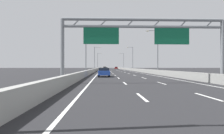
{
  "coord_description": "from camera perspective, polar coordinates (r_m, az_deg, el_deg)",
  "views": [
    {
      "loc": [
        -3.82,
        1.53,
        1.66
      ],
      "look_at": [
        -1.41,
        64.9,
        1.46
      ],
      "focal_mm": 33.06,
      "sensor_mm": 36.0,
      "label": 1
    }
  ],
  "objects": [
    {
      "name": "lane_dash_left_1",
      "position": [
        11.27,
        8.25,
        -8.24
      ],
      "size": [
        0.16,
        3.0,
        0.01
      ],
      "primitive_type": "cube",
      "color": "white",
      "rests_on": "ground_plane"
    },
    {
      "name": "lane_dash_left_11",
      "position": [
        101.0,
        -1.04,
        -0.76
      ],
      "size": [
        0.16,
        3.0,
        0.01
      ],
      "primitive_type": "cube",
      "color": "white",
      "rests_on": "ground_plane"
    },
    {
      "name": "lane_dash_left_13",
      "position": [
        118.99,
        -1.21,
        -0.62
      ],
      "size": [
        0.16,
        3.0,
        0.01
      ],
      "primitive_type": "cube",
      "color": "white",
      "rests_on": "ground_plane"
    },
    {
      "name": "lane_dash_left_12",
      "position": [
        110.0,
        -1.13,
        -0.68
      ],
      "size": [
        0.16,
        3.0,
        0.01
      ],
      "primitive_type": "cube",
      "color": "white",
      "rests_on": "ground_plane"
    },
    {
      "name": "orange_car",
      "position": [
        115.56,
        -2.04,
        -0.25
      ],
      "size": [
        1.78,
        4.7,
        1.54
      ],
      "color": "orange",
      "rests_on": "ground_plane"
    },
    {
      "name": "lane_dash_right_5",
      "position": [
        47.33,
        4.64,
        -1.82
      ],
      "size": [
        0.16,
        3.0,
        0.01
      ],
      "primitive_type": "cube",
      "color": "white",
      "rests_on": "ground_plane"
    },
    {
      "name": "lane_dash_left_15",
      "position": [
        136.99,
        -1.34,
        -0.51
      ],
      "size": [
        0.16,
        3.0,
        0.01
      ],
      "primitive_type": "cube",
      "color": "white",
      "rests_on": "ground_plane"
    },
    {
      "name": "edge_line_left",
      "position": [
        86.49,
        -3.13,
        -0.92
      ],
      "size": [
        0.16,
        176.0,
        0.01
      ],
      "primitive_type": "cube",
      "color": "white",
      "rests_on": "ground_plane"
    },
    {
      "name": "lane_dash_left_14",
      "position": [
        127.99,
        -1.28,
        -0.56
      ],
      "size": [
        0.16,
        3.0,
        0.01
      ],
      "primitive_type": "cube",
      "color": "white",
      "rests_on": "ground_plane"
    },
    {
      "name": "streetlamp_left_far",
      "position": [
        82.89,
        -4.71,
        2.76
      ],
      "size": [
        2.58,
        0.28,
        9.5
      ],
      "color": "slate",
      "rests_on": "ground_plane"
    },
    {
      "name": "ground_plane",
      "position": [
        98.55,
        0.04,
        -0.79
      ],
      "size": [
        260.0,
        260.0,
        0.0
      ],
      "primitive_type": "plane",
      "color": "#262628"
    },
    {
      "name": "silver_car",
      "position": [
        76.66,
        -1.85,
        -0.52
      ],
      "size": [
        1.76,
        4.3,
        1.36
      ],
      "color": "#A8ADB2",
      "rests_on": "ground_plane"
    },
    {
      "name": "barrier_right",
      "position": [
        109.0,
        3.46,
        -0.45
      ],
      "size": [
        0.45,
        220.0,
        0.95
      ],
      "color": "#9E9E99",
      "rests_on": "ground_plane"
    },
    {
      "name": "lane_dash_right_16",
      "position": [
        146.08,
        0.02,
        -0.47
      ],
      "size": [
        0.16,
        3.0,
        0.01
      ],
      "primitive_type": "cube",
      "color": "white",
      "rests_on": "ground_plane"
    },
    {
      "name": "barrier_left",
      "position": [
        108.52,
        -3.81,
        -0.45
      ],
      "size": [
        0.45,
        220.0,
        0.95
      ],
      "color": "#9E9E99",
      "rests_on": "ground_plane"
    },
    {
      "name": "lane_dash_right_4",
      "position": [
        38.41,
        6.24,
        -2.29
      ],
      "size": [
        0.16,
        3.0,
        0.01
      ],
      "primitive_type": "cube",
      "color": "white",
      "rests_on": "ground_plane"
    },
    {
      "name": "lane_dash_right_14",
      "position": [
        128.1,
        0.33,
        -0.56
      ],
      "size": [
        0.16,
        3.0,
        0.01
      ],
      "primitive_type": "cube",
      "color": "white",
      "rests_on": "ground_plane"
    },
    {
      "name": "lane_dash_left_10",
      "position": [
        92.0,
        -0.92,
        -0.85
      ],
      "size": [
        0.16,
        3.0,
        0.01
      ],
      "primitive_type": "cube",
      "color": "white",
      "rests_on": "ground_plane"
    },
    {
      "name": "lane_dash_right_1",
      "position": [
        12.43,
        24.94,
        -7.47
      ],
      "size": [
        0.16,
        3.0,
        0.01
      ],
      "primitive_type": "cube",
      "color": "white",
      "rests_on": "ground_plane"
    },
    {
      "name": "lane_dash_left_5",
      "position": [
        47.04,
        0.28,
        -1.83
      ],
      "size": [
        0.16,
        3.0,
        0.01
      ],
      "primitive_type": "cube",
      "color": "white",
      "rests_on": "ground_plane"
    },
    {
      "name": "lane_dash_right_13",
      "position": [
        119.11,
        0.52,
        -0.62
      ],
      "size": [
        0.16,
        3.0,
        0.01
      ],
      "primitive_type": "cube",
      "color": "white",
      "rests_on": "ground_plane"
    },
    {
      "name": "lane_dash_left_4",
      "position": [
        38.05,
        0.86,
        -2.31
      ],
      "size": [
        0.16,
        3.0,
        0.01
      ],
      "primitive_type": "cube",
      "color": "white",
      "rests_on": "ground_plane"
    },
    {
      "name": "lane_dash_right_10",
      "position": [
        92.15,
        1.32,
        -0.85
      ],
      "size": [
        0.16,
        3.0,
        0.01
      ],
      "primitive_type": "cube",
      "color": "white",
      "rests_on": "ground_plane"
    },
    {
      "name": "lane_dash_right_7",
      "position": [
        65.23,
        2.76,
        -1.27
      ],
      "size": [
        0.16,
        3.0,
        0.01
      ],
      "primitive_type": "cube",
      "color": "white",
      "rests_on": "ground_plane"
    },
    {
      "name": "lane_dash_left_7",
      "position": [
        65.02,
        -0.4,
        -1.28
      ],
      "size": [
        0.16,
        3.0,
        0.01
      ],
      "primitive_type": "cube",
      "color": "white",
      "rests_on": "ground_plane"
    },
    {
      "name": "lane_dash_right_6",
      "position": [
        56.27,
        3.55,
        -1.5
      ],
      "size": [
        0.16,
        3.0,
        0.01
      ],
      "primitive_type": "cube",
      "color": "white",
      "rests_on": "ground_plane"
    },
    {
      "name": "lane_dash_right_11",
      "position": [
        101.14,
        1.0,
        -0.76
      ],
      "size": [
        0.16,
        3.0,
        0.01
      ],
      "primitive_type": "cube",
      "color": "white",
      "rests_on": "ground_plane"
    },
    {
      "name": "lane_dash_left_16",
      "position": [
        145.99,
        -1.39,
        -0.47
      ],
      "size": [
        0.16,
        3.0,
        0.01
      ],
      "primitive_type": "cube",
      "color": "white",
      "rests_on": "ground_plane"
    },
    {
      "name": "lane_dash_right_2",
      "position": [
        20.81,
        13.53,
        -4.38
      ],
      "size": [
        0.16,
        3.0,
        0.01
      ],
      "primitive_type": "cube",
      "color": "white",
      "rests_on": "ground_plane"
    },
    {
      "name": "lane_dash_right_15",
      "position": [
        137.09,
        0.17,
        -0.51
      ],
      "size": [
        0.16,
        3.0,
        0.01
      ],
      "primitive_type": "cube",
      "color": "white",
      "rests_on": "ground_plane"
    },
    {
      "name": "lane_dash_right_9",
      "position": [
        83.17,
        1.69,
        -0.96
      ],
      "size": [
        0.16,
        3.0,
        0.01
      ],
      "primitive_type": "cube",
      "color": "white",
      "rests_on": "ground_plane"
    },
    {
      "name": "streetlamp_right_mid",
      "position": [
        45.48,
        12.24,
        4.89
      ],
      "size": [
        2.58,
        0.28,
        9.5
      ],
      "color": "slate",
      "rests_on": "ground_plane"
    },
    {
      "name": "streetlamp_right_distant",
      "position": [
        122.12,
        3.12,
        1.93
      ],
      "size": [
        2.58,
        0.28,
        9.5
      ],
      "color": "slate",
      "rests_on": "ground_plane"
    },
    {
      "name": "streetlamp_left_mid",
      "position": [
        44.21,
        -6.93,
        5.03
      ],
      "size": [
        2.58,
        0.28,
        9.5
      ],
      "color": "slate",
      "rests_on": "ground_plane"
    },
    {
      "name": "red_car",
      "position": [
        125.84,
        1.15,
        -0.24
      ],
      "size": [
        1.78,
        4.54,
        1.44
      ],
      "color": "red",
      "rests_on": "ground_plane"
    },
    {
      "name": "lane_dash_left_3",
      "position": [
        29.08,
        1.81,
        -3.08
      ],
      "size": [
        0.16,
        3.0,
        0.01
      ],
      "primitive_type": "cube",
      "color": "white",
      "rests_on": "ground_plane"
    },
    {
      "name": "lane_dash_right_3",
      "position": [
        29.55,
        8.8,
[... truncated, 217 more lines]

